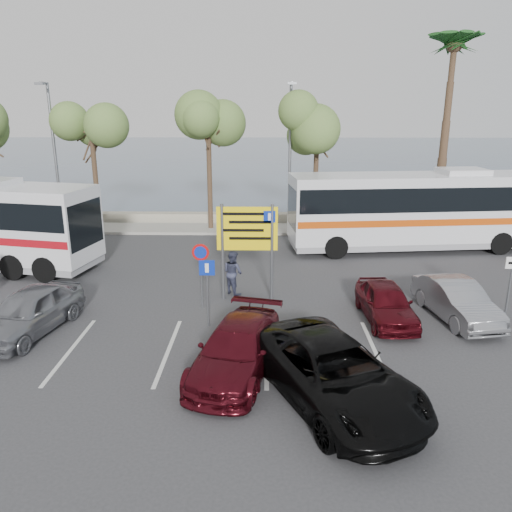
{
  "coord_description": "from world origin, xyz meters",
  "views": [
    {
      "loc": [
        1.62,
        -14.25,
        6.91
      ],
      "look_at": [
        1.32,
        3.0,
        1.73
      ],
      "focal_mm": 35.0,
      "sensor_mm": 36.0,
      "label": 1
    }
  ],
  "objects_px": {
    "street_lamp_right": "(290,151)",
    "car_red": "(386,302)",
    "suv_black": "(333,372)",
    "pedestrian_far": "(233,272)",
    "car_silver_a": "(29,311)",
    "street_lamp_left": "(54,150)",
    "coach_bus_right": "(420,213)",
    "direction_sign": "(247,236)",
    "car_silver_b": "(456,300)",
    "car_maroon": "(237,349)"
  },
  "relations": [
    {
      "from": "street_lamp_right",
      "to": "car_red",
      "type": "height_order",
      "value": "street_lamp_right"
    },
    {
      "from": "suv_black",
      "to": "pedestrian_far",
      "type": "distance_m",
      "value": 7.82
    },
    {
      "from": "suv_black",
      "to": "pedestrian_far",
      "type": "xyz_separation_m",
      "value": [
        -2.87,
        7.27,
        0.09
      ]
    },
    {
      "from": "car_silver_a",
      "to": "pedestrian_far",
      "type": "xyz_separation_m",
      "value": [
        6.22,
        3.6,
        0.13
      ]
    },
    {
      "from": "street_lamp_left",
      "to": "pedestrian_far",
      "type": "relative_size",
      "value": 4.72
    },
    {
      "from": "car_silver_a",
      "to": "coach_bus_right",
      "type": "bearing_deg",
      "value": 45.53
    },
    {
      "from": "direction_sign",
      "to": "suv_black",
      "type": "xyz_separation_m",
      "value": [
        2.3,
        -6.7,
        -1.67
      ]
    },
    {
      "from": "direction_sign",
      "to": "car_silver_b",
      "type": "distance_m",
      "value": 7.51
    },
    {
      "from": "car_maroon",
      "to": "direction_sign",
      "type": "bearing_deg",
      "value": 102.58
    },
    {
      "from": "street_lamp_left",
      "to": "suv_black",
      "type": "height_order",
      "value": "street_lamp_left"
    },
    {
      "from": "direction_sign",
      "to": "car_silver_a",
      "type": "height_order",
      "value": "direction_sign"
    },
    {
      "from": "car_maroon",
      "to": "street_lamp_right",
      "type": "bearing_deg",
      "value": 96.05
    },
    {
      "from": "direction_sign",
      "to": "coach_bus_right",
      "type": "xyz_separation_m",
      "value": [
        8.35,
        6.96,
        -0.56
      ]
    },
    {
      "from": "car_maroon",
      "to": "pedestrian_far",
      "type": "xyz_separation_m",
      "value": [
        -0.47,
        5.92,
        0.19
      ]
    },
    {
      "from": "coach_bus_right",
      "to": "pedestrian_far",
      "type": "height_order",
      "value": "coach_bus_right"
    },
    {
      "from": "direction_sign",
      "to": "car_silver_b",
      "type": "relative_size",
      "value": 0.91
    },
    {
      "from": "coach_bus_right",
      "to": "suv_black",
      "type": "height_order",
      "value": "coach_bus_right"
    },
    {
      "from": "street_lamp_right",
      "to": "coach_bus_right",
      "type": "distance_m",
      "value": 7.69
    },
    {
      "from": "street_lamp_left",
      "to": "pedestrian_far",
      "type": "bearing_deg",
      "value": -43.08
    },
    {
      "from": "car_maroon",
      "to": "suv_black",
      "type": "bearing_deg",
      "value": -15.63
    },
    {
      "from": "coach_bus_right",
      "to": "car_silver_b",
      "type": "height_order",
      "value": "coach_bus_right"
    },
    {
      "from": "street_lamp_right",
      "to": "car_red",
      "type": "relative_size",
      "value": 2.16
    },
    {
      "from": "street_lamp_left",
      "to": "street_lamp_right",
      "type": "bearing_deg",
      "value": 0.0
    },
    {
      "from": "car_silver_b",
      "to": "coach_bus_right",
      "type": "bearing_deg",
      "value": 71.9
    },
    {
      "from": "direction_sign",
      "to": "suv_black",
      "type": "relative_size",
      "value": 0.66
    },
    {
      "from": "direction_sign",
      "to": "car_silver_a",
      "type": "bearing_deg",
      "value": -155.96
    },
    {
      "from": "car_maroon",
      "to": "pedestrian_far",
      "type": "distance_m",
      "value": 5.94
    },
    {
      "from": "street_lamp_right",
      "to": "suv_black",
      "type": "distance_m",
      "value": 17.45
    },
    {
      "from": "street_lamp_left",
      "to": "car_maroon",
      "type": "bearing_deg",
      "value": -55.18
    },
    {
      "from": "pedestrian_far",
      "to": "street_lamp_left",
      "type": "bearing_deg",
      "value": 2.25
    },
    {
      "from": "street_lamp_right",
      "to": "pedestrian_far",
      "type": "height_order",
      "value": "street_lamp_right"
    },
    {
      "from": "car_silver_a",
      "to": "pedestrian_far",
      "type": "relative_size",
      "value": 2.49
    },
    {
      "from": "car_silver_a",
      "to": "car_silver_b",
      "type": "height_order",
      "value": "car_silver_a"
    },
    {
      "from": "car_red",
      "to": "car_silver_b",
      "type": "xyz_separation_m",
      "value": [
        2.4,
        0.15,
        0.02
      ]
    },
    {
      "from": "street_lamp_right",
      "to": "direction_sign",
      "type": "height_order",
      "value": "street_lamp_right"
    },
    {
      "from": "street_lamp_right",
      "to": "pedestrian_far",
      "type": "xyz_separation_m",
      "value": [
        -2.57,
        -9.75,
        -3.75
      ]
    },
    {
      "from": "street_lamp_left",
      "to": "direction_sign",
      "type": "bearing_deg",
      "value": -43.17
    },
    {
      "from": "direction_sign",
      "to": "pedestrian_far",
      "type": "distance_m",
      "value": 1.78
    },
    {
      "from": "suv_black",
      "to": "car_maroon",
      "type": "bearing_deg",
      "value": 125.93
    },
    {
      "from": "car_red",
      "to": "pedestrian_far",
      "type": "relative_size",
      "value": 2.19
    },
    {
      "from": "car_red",
      "to": "direction_sign",
      "type": "bearing_deg",
      "value": 155.76
    },
    {
      "from": "street_lamp_left",
      "to": "car_silver_b",
      "type": "bearing_deg",
      "value": -33.58
    },
    {
      "from": "car_maroon",
      "to": "car_silver_b",
      "type": "distance_m",
      "value": 8.07
    },
    {
      "from": "street_lamp_left",
      "to": "direction_sign",
      "type": "distance_m",
      "value": 15.24
    },
    {
      "from": "pedestrian_far",
      "to": "suv_black",
      "type": "bearing_deg",
      "value": 156.9
    },
    {
      "from": "car_silver_a",
      "to": "pedestrian_far",
      "type": "height_order",
      "value": "pedestrian_far"
    },
    {
      "from": "street_lamp_left",
      "to": "car_silver_b",
      "type": "height_order",
      "value": "street_lamp_left"
    },
    {
      "from": "car_maroon",
      "to": "car_silver_b",
      "type": "height_order",
      "value": "car_maroon"
    },
    {
      "from": "car_maroon",
      "to": "car_silver_a",
      "type": "bearing_deg",
      "value": 174.57
    },
    {
      "from": "street_lamp_right",
      "to": "coach_bus_right",
      "type": "relative_size",
      "value": 0.61
    }
  ]
}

